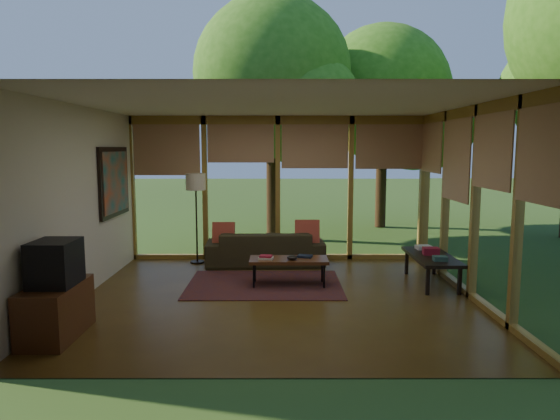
{
  "coord_description": "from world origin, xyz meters",
  "views": [
    {
      "loc": [
        0.03,
        -6.87,
        2.12
      ],
      "look_at": [
        0.04,
        0.7,
        1.17
      ],
      "focal_mm": 32.0,
      "sensor_mm": 36.0,
      "label": 1
    }
  ],
  "objects_px": {
    "sofa": "(266,248)",
    "floor_lamp": "(196,187)",
    "media_cabinet": "(56,311)",
    "side_console": "(432,258)",
    "television": "(55,263)",
    "coffee_table": "(289,261)"
  },
  "relations": [
    {
      "from": "sofa",
      "to": "television",
      "type": "distance_m",
      "value": 4.17
    },
    {
      "from": "media_cabinet",
      "to": "side_console",
      "type": "distance_m",
      "value": 5.35
    },
    {
      "from": "sofa",
      "to": "television",
      "type": "height_order",
      "value": "television"
    },
    {
      "from": "media_cabinet",
      "to": "floor_lamp",
      "type": "bearing_deg",
      "value": 74.89
    },
    {
      "from": "coffee_table",
      "to": "side_console",
      "type": "xyz_separation_m",
      "value": [
        2.23,
        0.1,
        0.02
      ]
    },
    {
      "from": "floor_lamp",
      "to": "side_console",
      "type": "relative_size",
      "value": 1.18
    },
    {
      "from": "sofa",
      "to": "television",
      "type": "bearing_deg",
      "value": 54.94
    },
    {
      "from": "sofa",
      "to": "coffee_table",
      "type": "height_order",
      "value": "sofa"
    },
    {
      "from": "sofa",
      "to": "floor_lamp",
      "type": "bearing_deg",
      "value": -9.38
    },
    {
      "from": "floor_lamp",
      "to": "side_console",
      "type": "bearing_deg",
      "value": -20.21
    },
    {
      "from": "sofa",
      "to": "floor_lamp",
      "type": "relative_size",
      "value": 1.28
    },
    {
      "from": "coffee_table",
      "to": "side_console",
      "type": "distance_m",
      "value": 2.23
    },
    {
      "from": "floor_lamp",
      "to": "side_console",
      "type": "xyz_separation_m",
      "value": [
        3.89,
        -1.43,
        -1.0
      ]
    },
    {
      "from": "television",
      "to": "coffee_table",
      "type": "xyz_separation_m",
      "value": [
        2.62,
        2.1,
        -0.46
      ]
    },
    {
      "from": "television",
      "to": "side_console",
      "type": "relative_size",
      "value": 0.39
    },
    {
      "from": "television",
      "to": "floor_lamp",
      "type": "relative_size",
      "value": 0.33
    },
    {
      "from": "side_console",
      "to": "television",
      "type": "bearing_deg",
      "value": -155.58
    },
    {
      "from": "television",
      "to": "floor_lamp",
      "type": "height_order",
      "value": "floor_lamp"
    },
    {
      "from": "media_cabinet",
      "to": "coffee_table",
      "type": "xyz_separation_m",
      "value": [
        2.64,
        2.1,
        0.09
      ]
    },
    {
      "from": "floor_lamp",
      "to": "sofa",
      "type": "bearing_deg",
      "value": -6.95
    },
    {
      "from": "media_cabinet",
      "to": "side_console",
      "type": "height_order",
      "value": "media_cabinet"
    },
    {
      "from": "side_console",
      "to": "floor_lamp",
      "type": "bearing_deg",
      "value": 159.79
    }
  ]
}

